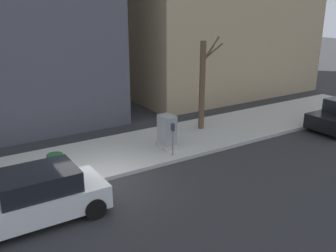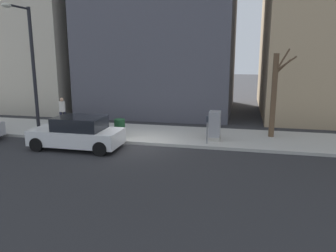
{
  "view_description": "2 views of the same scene",
  "coord_description": "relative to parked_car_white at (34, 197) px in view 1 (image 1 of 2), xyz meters",
  "views": [
    {
      "loc": [
        -11.28,
        4.41,
        5.98
      ],
      "look_at": [
        2.0,
        -4.13,
        0.84
      ],
      "focal_mm": 40.0,
      "sensor_mm": 36.0,
      "label": 1
    },
    {
      "loc": [
        -14.69,
        -4.92,
        4.33
      ],
      "look_at": [
        0.85,
        -1.36,
        0.83
      ],
      "focal_mm": 35.0,
      "sensor_mm": 36.0,
      "label": 2
    }
  ],
  "objects": [
    {
      "name": "ground_plane",
      "position": [
        1.2,
        -2.5,
        -0.74
      ],
      "size": [
        120.0,
        120.0,
        0.0
      ],
      "primitive_type": "plane",
      "color": "#2B2B2D"
    },
    {
      "name": "sidewalk",
      "position": [
        3.2,
        -2.5,
        -0.66
      ],
      "size": [
        4.0,
        36.0,
        0.15
      ],
      "primitive_type": "cube",
      "color": "#B2AFA8",
      "rests_on": "ground"
    },
    {
      "name": "parked_car_white",
      "position": [
        0.0,
        0.0,
        0.0
      ],
      "size": [
        1.92,
        4.2,
        1.52
      ],
      "rotation": [
        0.0,
        0.0,
        -0.0
      ],
      "color": "white",
      "rests_on": "ground"
    },
    {
      "name": "parking_meter",
      "position": [
        1.65,
        -5.85,
        0.24
      ],
      "size": [
        0.14,
        0.1,
        1.35
      ],
      "color": "slate",
      "rests_on": "sidewalk"
    },
    {
      "name": "utility_box",
      "position": [
        2.5,
        -6.13,
        0.11
      ],
      "size": [
        0.83,
        0.61,
        1.43
      ],
      "color": "#A8A399",
      "rests_on": "sidewalk"
    },
    {
      "name": "bare_tree",
      "position": [
        3.8,
        -8.98,
        1.63
      ],
      "size": [
        0.69,
        1.07,
        4.46
      ],
      "color": "brown",
      "rests_on": "sidewalk"
    },
    {
      "name": "trash_bin",
      "position": [
        2.1,
        -1.27,
        -0.14
      ],
      "size": [
        0.56,
        0.56,
        0.9
      ],
      "primitive_type": "cylinder",
      "color": "#14381E",
      "rests_on": "sidewalk"
    }
  ]
}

